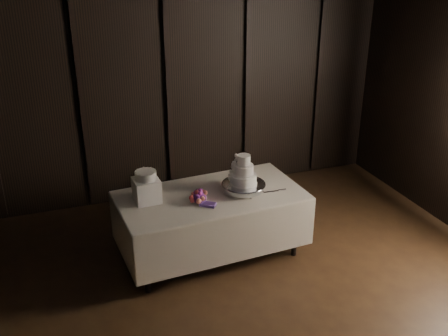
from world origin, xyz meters
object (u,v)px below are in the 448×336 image
cake_stand (243,187)px  box_pedestal (147,190)px  bouquet (200,197)px  small_cake (146,175)px  wedding_cake (242,173)px  display_table (211,222)px

cake_stand → box_pedestal: size_ratio=1.86×
bouquet → small_cake: small_cake is taller
cake_stand → wedding_cake: (-0.02, -0.01, 0.18)m
display_table → bouquet: bearing=-148.6°
display_table → box_pedestal: bearing=169.1°
display_table → small_cake: size_ratio=9.25×
cake_stand → box_pedestal: 1.05m
display_table → box_pedestal: 0.83m
cake_stand → bouquet: bearing=-172.4°
cake_stand → display_table: bearing=173.1°
display_table → wedding_cake: (0.33, -0.06, 0.57)m
bouquet → box_pedestal: (-0.51, 0.20, 0.07)m
bouquet → small_cake: size_ratio=1.65×
cake_stand → box_pedestal: bearing=172.8°
box_pedestal → small_cake: 0.17m
wedding_cake → bouquet: bearing=-150.1°
bouquet → box_pedestal: size_ratio=1.41×
display_table → cake_stand: (0.36, -0.04, 0.39)m
small_cake → display_table: bearing=-7.3°
display_table → small_cake: bearing=169.1°
box_pedestal → cake_stand: bearing=-7.2°
display_table → bouquet: 0.45m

